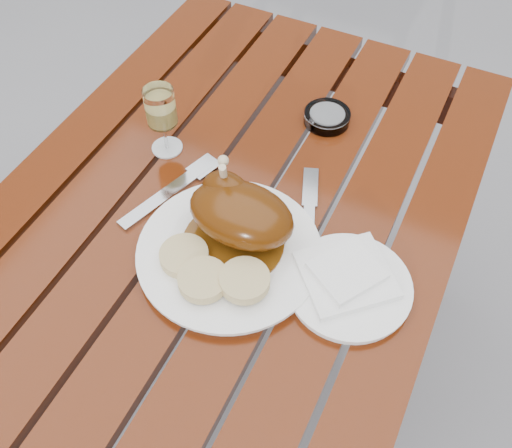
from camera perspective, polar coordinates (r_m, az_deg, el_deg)
The scene contains 11 objects.
ground at distance 1.67m, azimuth -2.08°, elevation -14.97°, with size 60.00×60.00×0.00m, color slate.
table at distance 1.33m, azimuth -2.55°, elevation -8.71°, with size 0.80×1.20×0.75m, color #63220B.
dinner_plate at distance 0.95m, azimuth -2.68°, elevation -2.91°, with size 0.31×0.31×0.02m, color white.
roast_duck at distance 0.92m, azimuth -1.76°, elevation 1.19°, with size 0.18×0.17×0.13m.
bread_dumplings at distance 0.90m, azimuth -4.60°, elevation -4.78°, with size 0.19×0.11×0.03m.
wine_glass at distance 1.08m, azimuth -9.31°, elevation 10.13°, with size 0.06×0.06×0.14m, color #CEBA5D.
side_plate at distance 0.92m, azimuth 9.27°, elevation -6.21°, with size 0.20×0.20×0.02m, color white.
napkin at distance 0.92m, azimuth 9.01°, elevation -5.04°, with size 0.14×0.13×0.01m, color white.
ashtray at distance 1.18m, azimuth 7.11°, elevation 10.57°, with size 0.09×0.09×0.02m, color #B2B7BC.
fork at distance 1.05m, azimuth -8.95°, elevation 2.96°, with size 0.03×0.21×0.01m, color gray.
knife at distance 0.99m, azimuth 5.26°, elevation -0.30°, with size 0.02×0.21×0.01m, color gray.
Camera 1 is at (0.33, -0.55, 1.54)m, focal length 40.00 mm.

